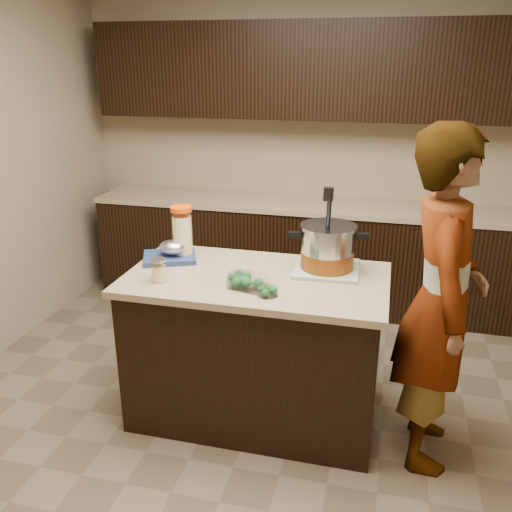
{
  "coord_description": "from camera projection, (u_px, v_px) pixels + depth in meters",
  "views": [
    {
      "loc": [
        0.68,
        -2.72,
        2.05
      ],
      "look_at": [
        0.0,
        0.0,
        1.02
      ],
      "focal_mm": 38.0,
      "sensor_mm": 36.0,
      "label": 1
    }
  ],
  "objects": [
    {
      "name": "mason_jar",
      "position": [
        159.0,
        271.0,
        2.94
      ],
      "size": [
        0.09,
        0.09,
        0.14
      ],
      "rotation": [
        0.0,
        0.0,
        -0.07
      ],
      "color": "#F4DE95",
      "rests_on": "island"
    },
    {
      "name": "room_shell",
      "position": [
        256.0,
        128.0,
        2.74
      ],
      "size": [
        4.04,
        4.04,
        2.72
      ],
      "color": "tan",
      "rests_on": "ground"
    },
    {
      "name": "broccoli_tub_left",
      "position": [
        240.0,
        279.0,
        2.92
      ],
      "size": [
        0.14,
        0.14,
        0.06
      ],
      "rotation": [
        0.0,
        0.0,
        0.08
      ],
      "color": "silver",
      "rests_on": "island"
    },
    {
      "name": "stock_pot",
      "position": [
        327.0,
        250.0,
        3.06
      ],
      "size": [
        0.45,
        0.37,
        0.45
      ],
      "rotation": [
        0.0,
        0.0,
        0.17
      ],
      "color": "#B7B7BC",
      "rests_on": "dish_towel"
    },
    {
      "name": "ground_plane",
      "position": [
        256.0,
        411.0,
        3.33
      ],
      "size": [
        4.0,
        4.0,
        0.0
      ],
      "primitive_type": "plane",
      "color": "brown",
      "rests_on": "ground"
    },
    {
      "name": "dish_towel",
      "position": [
        327.0,
        269.0,
        3.1
      ],
      "size": [
        0.37,
        0.37,
        0.02
      ],
      "primitive_type": "cube",
      "rotation": [
        0.0,
        0.0,
        0.04
      ],
      "color": "#638A5D",
      "rests_on": "island"
    },
    {
      "name": "broccoli_tub_rect",
      "position": [
        249.0,
        282.0,
        2.86
      ],
      "size": [
        0.23,
        0.18,
        0.07
      ],
      "rotation": [
        0.0,
        0.0,
        -0.21
      ],
      "color": "silver",
      "rests_on": "island"
    },
    {
      "name": "person",
      "position": [
        440.0,
        302.0,
        2.72
      ],
      "size": [
        0.43,
        0.65,
        1.78
      ],
      "primitive_type": "imported",
      "rotation": [
        0.0,
        0.0,
        1.58
      ],
      "color": "gray",
      "rests_on": "ground"
    },
    {
      "name": "lemonade_pitcher",
      "position": [
        182.0,
        235.0,
        3.25
      ],
      "size": [
        0.16,
        0.16,
        0.32
      ],
      "rotation": [
        0.0,
        0.0,
        0.28
      ],
      "color": "#F4DE95",
      "rests_on": "island"
    },
    {
      "name": "blue_tray",
      "position": [
        171.0,
        254.0,
        3.25
      ],
      "size": [
        0.38,
        0.35,
        0.12
      ],
      "rotation": [
        0.0,
        0.0,
        0.41
      ],
      "color": "navy",
      "rests_on": "island"
    },
    {
      "name": "island",
      "position": [
        256.0,
        347.0,
        3.18
      ],
      "size": [
        1.46,
        0.81,
        0.9
      ],
      "color": "black",
      "rests_on": "ground"
    },
    {
      "name": "broccoli_tub_right",
      "position": [
        268.0,
        291.0,
        2.77
      ],
      "size": [
        0.14,
        0.14,
        0.05
      ],
      "rotation": [
        0.0,
        0.0,
        -0.44
      ],
      "color": "silver",
      "rests_on": "island"
    },
    {
      "name": "back_cabinets",
      "position": [
        306.0,
        196.0,
        4.59
      ],
      "size": [
        3.6,
        0.63,
        2.33
      ],
      "color": "black",
      "rests_on": "ground"
    }
  ]
}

